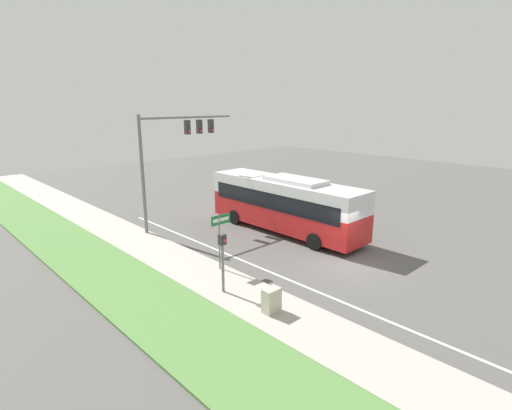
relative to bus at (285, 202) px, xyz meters
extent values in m
plane|color=#565451|center=(-1.57, -5.69, -1.92)|extent=(80.00, 80.00, 0.00)
cube|color=#ADA89E|center=(-7.77, -5.69, -1.86)|extent=(2.80, 80.00, 0.12)
cube|color=#568442|center=(-10.97, -5.69, -1.87)|extent=(3.60, 80.00, 0.10)
cube|color=silver|center=(-5.17, -5.69, -1.92)|extent=(0.14, 30.00, 0.01)
cube|color=red|center=(0.00, 0.01, -0.76)|extent=(2.56, 10.92, 1.62)
cube|color=silver|center=(0.00, 0.01, 0.72)|extent=(2.56, 10.92, 1.33)
cube|color=black|center=(0.00, 0.01, 0.26)|extent=(2.60, 10.05, 1.00)
cube|color=silver|center=(0.00, -0.81, 1.50)|extent=(1.80, 3.82, 0.24)
cylinder|color=black|center=(-1.23, 3.40, -1.44)|extent=(0.28, 0.97, 0.97)
cylinder|color=black|center=(1.23, 3.40, -1.44)|extent=(0.28, 0.97, 0.97)
cylinder|color=black|center=(-1.23, -3.37, -1.44)|extent=(0.28, 0.97, 0.97)
cylinder|color=black|center=(1.23, -3.37, -1.44)|extent=(0.28, 0.97, 0.97)
cylinder|color=slate|center=(-6.62, 5.56, 1.72)|extent=(0.20, 0.20, 7.29)
cylinder|color=slate|center=(-3.19, 5.56, 5.12)|extent=(6.85, 0.14, 0.14)
cube|color=#2D2D2D|center=(-3.28, 5.56, 4.50)|extent=(0.32, 0.28, 0.90)
sphere|color=red|center=(-3.28, 5.38, 4.25)|extent=(0.18, 0.18, 0.18)
cube|color=#2D2D2D|center=(-2.34, 5.56, 4.50)|extent=(0.32, 0.28, 0.90)
sphere|color=red|center=(-2.34, 5.38, 4.25)|extent=(0.18, 0.18, 0.18)
cube|color=#2D2D2D|center=(-1.40, 5.56, 4.50)|extent=(0.32, 0.28, 0.90)
sphere|color=red|center=(-1.40, 5.38, 4.25)|extent=(0.18, 0.18, 0.18)
cylinder|color=slate|center=(-8.24, -3.98, -0.58)|extent=(0.12, 0.12, 2.68)
cube|color=#2D2D2D|center=(-8.24, -3.98, 0.54)|extent=(0.28, 0.24, 0.44)
sphere|color=red|center=(-8.24, -4.13, 0.54)|extent=(0.14, 0.14, 0.14)
cylinder|color=slate|center=(-6.82, -1.98, -0.49)|extent=(0.08, 0.08, 2.87)
cube|color=#196B33|center=(-6.71, -1.98, 0.66)|extent=(1.11, 0.03, 0.47)
cube|color=white|center=(-6.71, -2.00, 0.66)|extent=(0.95, 0.01, 0.16)
cube|color=#B7B29E|center=(-7.98, -6.59, -1.32)|extent=(0.70, 0.44, 0.96)
camera|label=1|loc=(-18.00, -16.23, 6.02)|focal=28.00mm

